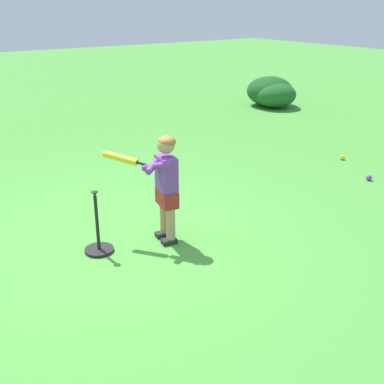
% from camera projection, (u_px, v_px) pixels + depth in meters
% --- Properties ---
extents(ground_plane, '(40.00, 40.00, 0.00)m').
position_uv_depth(ground_plane, '(115.00, 234.00, 4.98)').
color(ground_plane, '#479338').
extents(child_batter, '(0.63, 0.56, 1.08)m').
position_uv_depth(child_batter, '(164.00, 179.00, 4.63)').
color(child_batter, '#232328').
rests_on(child_batter, ground).
extents(play_ball_by_bucket, '(0.08, 0.08, 0.08)m').
position_uv_depth(play_ball_by_bucket, '(342.00, 157.00, 7.29)').
color(play_ball_by_bucket, yellow).
rests_on(play_ball_by_bucket, ground).
extents(play_ball_behind_batter, '(0.08, 0.08, 0.08)m').
position_uv_depth(play_ball_behind_batter, '(369.00, 178.00, 6.46)').
color(play_ball_behind_batter, purple).
rests_on(play_ball_behind_batter, ground).
extents(batting_tee, '(0.28, 0.28, 0.62)m').
position_uv_depth(batting_tee, '(99.00, 242.00, 4.60)').
color(batting_tee, black).
rests_on(batting_tee, ground).
extents(shrub_left_background, '(1.06, 1.04, 0.66)m').
position_uv_depth(shrub_left_background, '(270.00, 91.00, 10.94)').
color(shrub_left_background, '#194C1E').
rests_on(shrub_left_background, ground).
extents(shrub_right_background, '(0.92, 0.94, 0.57)m').
position_uv_depth(shrub_right_background, '(275.00, 95.00, 10.77)').
color(shrub_right_background, '#1E5B23').
rests_on(shrub_right_background, ground).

